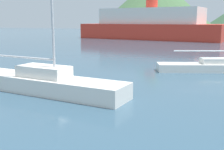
# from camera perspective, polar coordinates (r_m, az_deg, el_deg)

# --- Properties ---
(sailboat_middle) EXTENTS (8.74, 4.59, 9.37)m
(sailboat_middle) POSITION_cam_1_polar(r_m,az_deg,el_deg) (21.35, 21.05, 1.78)
(sailboat_middle) COLOR white
(sailboat_middle) RESTS_ON ground_plane
(sailboat_outer) EXTENTS (9.00, 2.59, 10.37)m
(sailboat_outer) POSITION_cam_1_polar(r_m,az_deg,el_deg) (14.46, -13.55, -1.37)
(sailboat_outer) COLOR white
(sailboat_outer) RESTS_ON ground_plane
(ferry_distant) EXTENTS (28.88, 12.80, 7.56)m
(ferry_distant) POSITION_cam_1_polar(r_m,az_deg,el_deg) (56.91, 7.97, 9.92)
(ferry_distant) COLOR red
(ferry_distant) RESTS_ON ground_plane
(hill_west) EXTENTS (40.81, 40.81, 17.61)m
(hill_west) POSITION_cam_1_polar(r_m,az_deg,el_deg) (92.77, 8.68, 14.07)
(hill_west) COLOR #476B42
(hill_west) RESTS_ON ground_plane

